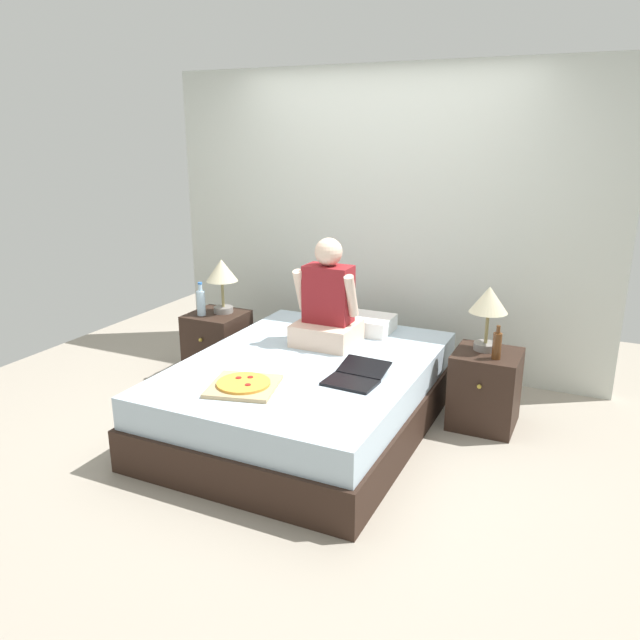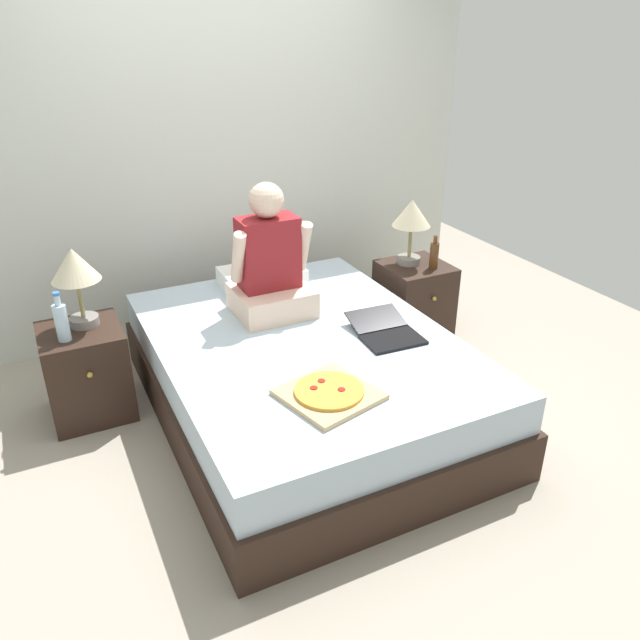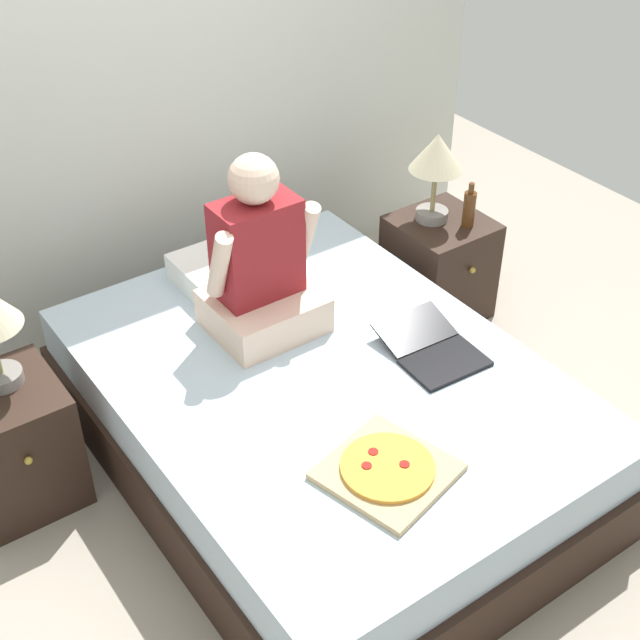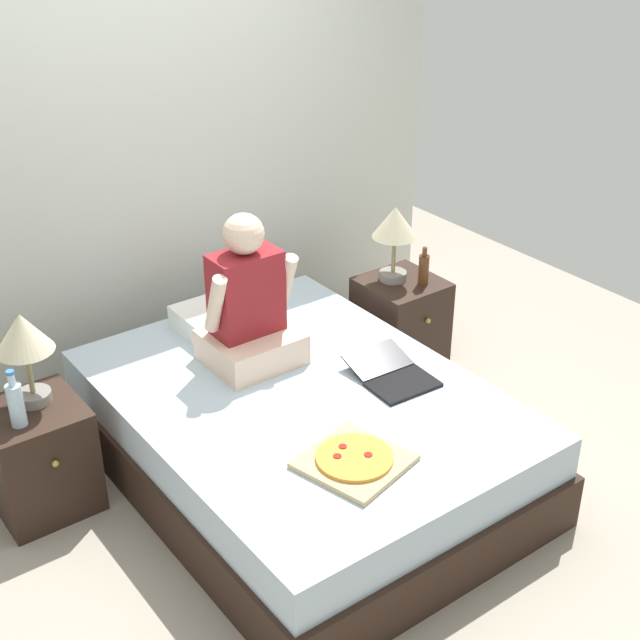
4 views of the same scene
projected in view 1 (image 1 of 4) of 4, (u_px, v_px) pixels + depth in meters
name	position (u px, v px, depth m)	size (l,w,h in m)	color
ground_plane	(307.00, 425.00, 4.39)	(5.86, 5.86, 0.00)	#9E9384
wall_back	(382.00, 222.00, 5.26)	(3.86, 0.12, 2.50)	silver
bed	(307.00, 394.00, 4.32)	(1.59, 2.14, 0.48)	black
nightstand_left	(218.00, 344.00, 5.24)	(0.44, 0.47, 0.54)	black
lamp_on_left_nightstand	(222.00, 274.00, 5.09)	(0.26, 0.26, 0.45)	gray
water_bottle	(201.00, 302.00, 5.08)	(0.07, 0.07, 0.28)	silver
nightstand_right	(485.00, 389.00, 4.33)	(0.44, 0.47, 0.54)	black
lamp_on_right_nightstand	(489.00, 304.00, 4.21)	(0.26, 0.26, 0.45)	gray
beer_bottle	(497.00, 345.00, 4.11)	(0.06, 0.06, 0.23)	#512D14
pillow	(359.00, 323.00, 4.89)	(0.52, 0.34, 0.12)	white
person_seated	(327.00, 306.00, 4.53)	(0.47, 0.40, 0.78)	beige
laptop	(355.00, 377.00, 3.91)	(0.34, 0.43, 0.07)	black
pizza_box	(244.00, 385.00, 3.80)	(0.49, 0.49, 0.05)	tan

